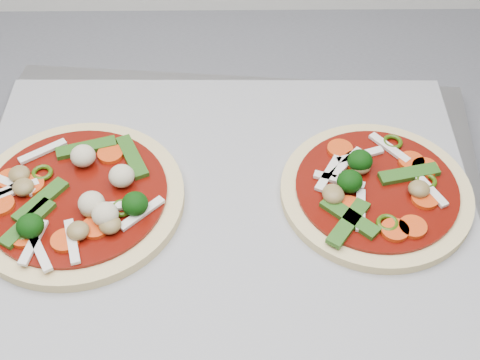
{
  "coord_description": "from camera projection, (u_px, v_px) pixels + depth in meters",
  "views": [
    {
      "loc": [
        -0.69,
        0.85,
        1.39
      ],
      "look_at": [
        -0.68,
        1.27,
        0.93
      ],
      "focal_mm": 50.0,
      "sensor_mm": 36.0,
      "label": 1
    }
  ],
  "objects": [
    {
      "name": "baking_tray",
      "position": [
        223.0,
        203.0,
        0.64
      ],
      "size": [
        0.52,
        0.41,
        0.02
      ],
      "primitive_type": "cube",
      "rotation": [
        0.0,
        0.0,
        -0.09
      ],
      "color": "gray",
      "rests_on": "countertop"
    },
    {
      "name": "parchment",
      "position": [
        223.0,
        196.0,
        0.63
      ],
      "size": [
        0.48,
        0.35,
        0.0
      ],
      "primitive_type": "cube",
      "rotation": [
        0.0,
        0.0,
        -0.01
      ],
      "color": "#9A9BA0",
      "rests_on": "baking_tray"
    },
    {
      "name": "pizza_left",
      "position": [
        77.0,
        198.0,
        0.61
      ],
      "size": [
        0.22,
        0.22,
        0.03
      ],
      "rotation": [
        0.0,
        0.0,
        0.14
      ],
      "color": "#ECD58C",
      "rests_on": "parchment"
    },
    {
      "name": "pizza_right",
      "position": [
        375.0,
        190.0,
        0.62
      ],
      "size": [
        0.19,
        0.19,
        0.03
      ],
      "rotation": [
        0.0,
        0.0,
        -0.07
      ],
      "color": "#ECD58C",
      "rests_on": "parchment"
    }
  ]
}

